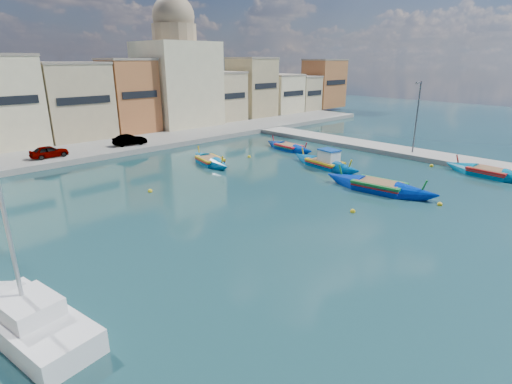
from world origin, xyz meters
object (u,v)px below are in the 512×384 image
luzzu_turquoise_cabin (325,164)px  luzzu_cyan_mid (289,148)px  luzzu_blue_south (379,187)px  luzzu_green (210,161)px  church_block (177,72)px  quay_street_lamp (416,117)px  luzzu_cyan_south (489,174)px  yacht_mid (10,309)px

luzzu_turquoise_cabin → luzzu_cyan_mid: luzzu_turquoise_cabin is taller
luzzu_blue_south → luzzu_green: bearing=105.0°
church_block → luzzu_turquoise_cabin: (-3.08, -30.10, -8.06)m
luzzu_turquoise_cabin → luzzu_cyan_mid: bearing=66.7°
quay_street_lamp → luzzu_green: 22.42m
luzzu_cyan_south → yacht_mid: yacht_mid is taller
luzzu_blue_south → luzzu_cyan_south: luzzu_blue_south is taller
luzzu_green → luzzu_cyan_south: bearing=-54.0°
luzzu_green → luzzu_blue_south: bearing=-75.0°
luzzu_turquoise_cabin → luzzu_cyan_south: (8.08, -12.38, -0.07)m
luzzu_cyan_south → yacht_mid: (-37.15, 6.62, 0.16)m
quay_street_lamp → luzzu_cyan_mid: 14.31m
yacht_mid → church_block: bearing=48.1°
church_block → luzzu_cyan_mid: size_ratio=2.41×
quay_street_lamp → luzzu_turquoise_cabin: 11.91m
luzzu_cyan_south → quay_street_lamp: bearing=73.9°
luzzu_green → yacht_mid: 26.18m
luzzu_turquoise_cabin → luzzu_blue_south: (-2.97, -7.59, -0.06)m
luzzu_cyan_mid → yacht_mid: yacht_mid is taller
luzzu_cyan_south → luzzu_green: bearing=126.0°
quay_street_lamp → luzzu_cyan_mid: (-7.18, 11.68, -4.09)m
church_block → quay_street_lamp: bearing=-77.7°
quay_street_lamp → luzzu_turquoise_cabin: quay_street_lamp is taller
luzzu_cyan_mid → luzzu_blue_south: 16.62m
quay_street_lamp → luzzu_blue_south: 14.56m
luzzu_green → luzzu_cyan_south: 26.34m
church_block → luzzu_cyan_south: size_ratio=2.26×
luzzu_green → yacht_mid: (-21.67, -14.69, 0.18)m
quay_street_lamp → yacht_mid: (-39.60, -1.87, -3.90)m
church_block → luzzu_cyan_south: bearing=-83.3°
church_block → luzzu_blue_south: 39.03m
church_block → luzzu_cyan_mid: bearing=-89.3°
yacht_mid → quay_street_lamp: bearing=2.7°
yacht_mid → luzzu_cyan_south: bearing=-10.1°
luzzu_turquoise_cabin → luzzu_blue_south: luzzu_turquoise_cabin is taller
luzzu_cyan_mid → luzzu_blue_south: luzzu_blue_south is taller
luzzu_cyan_mid → luzzu_cyan_south: bearing=-76.8°
luzzu_turquoise_cabin → church_block: bearing=84.2°
church_block → quay_street_lamp: 35.04m
church_block → yacht_mid: (-32.15, -35.87, -7.97)m
luzzu_cyan_mid → luzzu_green: 10.81m
luzzu_blue_south → quay_street_lamp: bearing=15.3°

